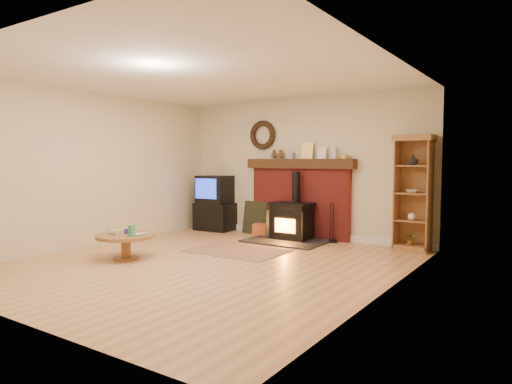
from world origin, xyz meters
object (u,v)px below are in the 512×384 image
Objects in this scene: tv_unit at (215,204)px; coffee_table at (126,239)px; curio_cabinet at (414,193)px; wood_stove at (291,222)px.

tv_unit is 3.00m from coffee_table.
coffee_table is (0.67, -2.92, -0.24)m from tv_unit.
tv_unit is 0.61× the size of curio_cabinet.
coffee_table is at bearing -137.99° from curio_cabinet.
tv_unit is at bearing 102.93° from coffee_table.
tv_unit is 1.33× the size of coffee_table.
wood_stove reaches higher than coffee_table.
wood_stove is 2.99m from coffee_table.
wood_stove is at bearing -172.25° from curio_cabinet.
tv_unit is at bearing 174.11° from wood_stove.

